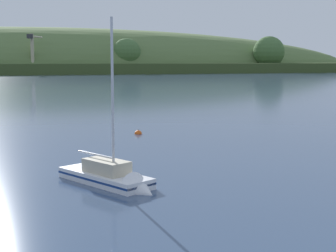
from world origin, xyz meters
The scene contains 4 objects.
far_shoreline_hill centered at (-13.39, 258.61, 0.26)m, with size 431.22×134.98×42.76m.
dockside_crane centered at (-21.72, 220.27, 7.61)m, with size 5.95×10.86×16.32m.
sailboat_near_mooring centered at (-7.75, 30.15, 0.14)m, with size 4.70×5.88×8.59m.
mooring_buoy_midchannel centered at (-4.21, 46.21, 0.00)m, with size 0.59×0.59×0.67m.
Camera 1 is at (-9.94, 7.06, 5.84)m, focal length 53.83 mm.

